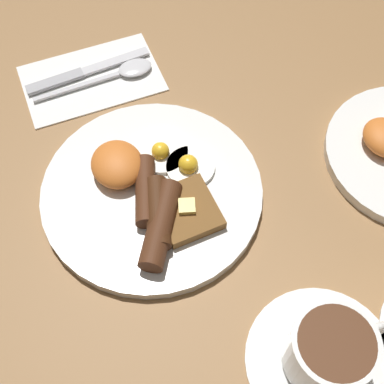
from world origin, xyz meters
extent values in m
plane|color=olive|center=(0.00, 0.00, 0.00)|extent=(3.00, 3.00, 0.00)
cylinder|color=white|center=(0.00, 0.00, 0.01)|extent=(0.28, 0.28, 0.01)
cylinder|color=white|center=(-0.05, 0.03, 0.02)|extent=(0.07, 0.07, 0.01)
sphere|color=yellow|center=(-0.04, 0.03, 0.03)|extent=(0.02, 0.02, 0.02)
cylinder|color=white|center=(-0.01, 0.06, 0.02)|extent=(0.06, 0.06, 0.01)
sphere|color=yellow|center=(-0.01, 0.05, 0.03)|extent=(0.03, 0.03, 0.03)
ellipsoid|color=orange|center=(-0.04, -0.03, 0.03)|extent=(0.07, 0.07, 0.03)
cylinder|color=#492715|center=(0.06, -0.01, 0.03)|extent=(0.11, 0.08, 0.03)
cylinder|color=#402211|center=(0.04, -0.01, 0.03)|extent=(0.09, 0.05, 0.03)
cylinder|color=#4B2816|center=(0.01, -0.01, 0.03)|extent=(0.10, 0.05, 0.02)
cube|color=brown|center=(0.05, 0.03, 0.02)|extent=(0.08, 0.07, 0.01)
cube|color=#F4E072|center=(0.05, 0.03, 0.03)|extent=(0.03, 0.03, 0.01)
cylinder|color=white|center=(0.26, 0.10, 0.00)|extent=(0.16, 0.16, 0.01)
cylinder|color=white|center=(0.26, 0.10, 0.04)|extent=(0.09, 0.09, 0.07)
cylinder|color=#56331E|center=(0.26, 0.10, 0.07)|extent=(0.08, 0.08, 0.00)
torus|color=white|center=(0.26, 0.14, 0.05)|extent=(0.01, 0.05, 0.05)
cube|color=white|center=(-0.22, -0.02, 0.00)|extent=(0.13, 0.20, 0.01)
cube|color=silver|center=(-0.24, 0.03, 0.01)|extent=(0.02, 0.10, 0.00)
cube|color=#9E9EA3|center=(-0.23, -0.07, 0.01)|extent=(0.02, 0.09, 0.01)
ellipsoid|color=silver|center=(-0.21, 0.05, 0.01)|extent=(0.04, 0.05, 0.01)
cube|color=silver|center=(-0.21, -0.04, 0.01)|extent=(0.01, 0.13, 0.00)
camera|label=1|loc=(0.34, -0.08, 0.59)|focal=50.00mm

